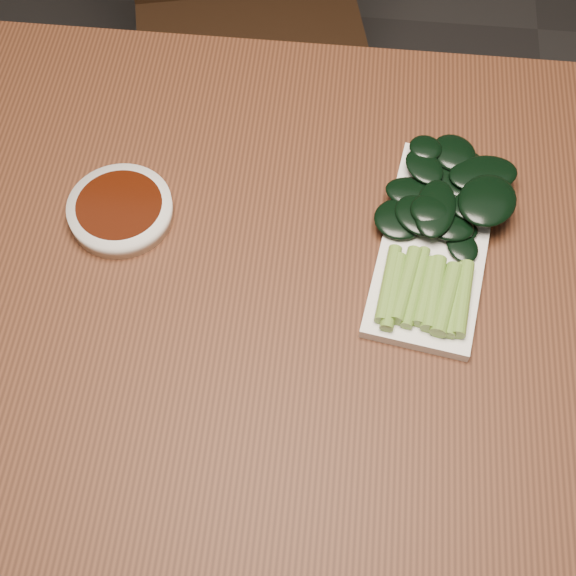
{
  "coord_description": "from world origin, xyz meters",
  "views": [
    {
      "loc": [
        0.04,
        -0.47,
        1.55
      ],
      "look_at": [
        -0.0,
        -0.01,
        0.76
      ],
      "focal_mm": 50.0,
      "sensor_mm": 36.0,
      "label": 1
    }
  ],
  "objects": [
    {
      "name": "table",
      "position": [
        0.0,
        0.0,
        0.68
      ],
      "size": [
        1.4,
        0.8,
        0.75
      ],
      "color": "#4B2615",
      "rests_on": "ground"
    },
    {
      "name": "ground",
      "position": [
        0.0,
        0.0,
        0.0
      ],
      "size": [
        6.0,
        6.0,
        0.0
      ],
      "primitive_type": "plane",
      "color": "#2B2828",
      "rests_on": "ground"
    },
    {
      "name": "sauce_bowl",
      "position": [
        -0.22,
        0.08,
        0.76
      ],
      "size": [
        0.13,
        0.13,
        0.03
      ],
      "color": "white",
      "rests_on": "table"
    },
    {
      "name": "chair_far",
      "position": [
        -0.15,
        0.74,
        0.49
      ],
      "size": [
        0.53,
        0.53,
        0.89
      ],
      "rotation": [
        0.0,
        0.0,
        0.23
      ],
      "color": "black",
      "rests_on": "ground"
    },
    {
      "name": "serving_plate",
      "position": [
        0.16,
        0.07,
        0.76
      ],
      "size": [
        0.16,
        0.3,
        0.01
      ],
      "rotation": [
        0.0,
        0.0,
        -0.16
      ],
      "color": "white",
      "rests_on": "table"
    },
    {
      "name": "gai_lan",
      "position": [
        0.17,
        0.09,
        0.78
      ],
      "size": [
        0.18,
        0.29,
        0.03
      ],
      "color": "olive",
      "rests_on": "serving_plate"
    }
  ]
}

